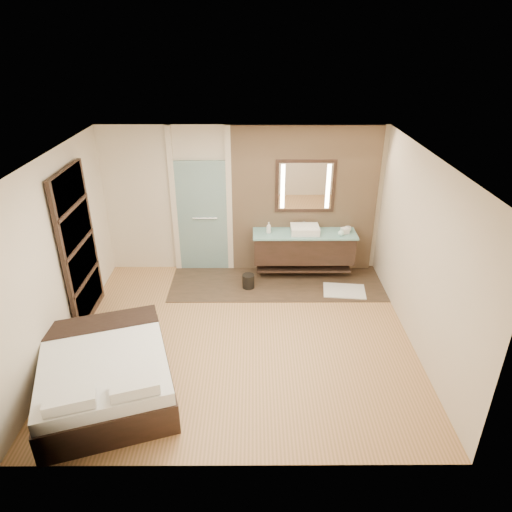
{
  "coord_description": "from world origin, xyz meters",
  "views": [
    {
      "loc": [
        0.2,
        -5.57,
        4.13
      ],
      "look_at": [
        0.22,
        0.6,
        1.05
      ],
      "focal_mm": 32.0,
      "sensor_mm": 36.0,
      "label": 1
    }
  ],
  "objects_px": {
    "vanity": "(304,247)",
    "waste_bin": "(248,281)",
    "mirror_unit": "(305,186)",
    "bed": "(106,374)"
  },
  "relations": [
    {
      "from": "vanity",
      "to": "mirror_unit",
      "type": "height_order",
      "value": "mirror_unit"
    },
    {
      "from": "vanity",
      "to": "waste_bin",
      "type": "distance_m",
      "value": 1.2
    },
    {
      "from": "vanity",
      "to": "mirror_unit",
      "type": "relative_size",
      "value": 1.75
    },
    {
      "from": "bed",
      "to": "waste_bin",
      "type": "distance_m",
      "value": 3.13
    },
    {
      "from": "mirror_unit",
      "to": "waste_bin",
      "type": "bearing_deg",
      "value": -144.73
    },
    {
      "from": "mirror_unit",
      "to": "bed",
      "type": "bearing_deg",
      "value": -129.67
    },
    {
      "from": "vanity",
      "to": "waste_bin",
      "type": "relative_size",
      "value": 7.07
    },
    {
      "from": "vanity",
      "to": "waste_bin",
      "type": "height_order",
      "value": "vanity"
    },
    {
      "from": "bed",
      "to": "waste_bin",
      "type": "bearing_deg",
      "value": 38.57
    },
    {
      "from": "bed",
      "to": "mirror_unit",
      "type": "bearing_deg",
      "value": 32.68
    }
  ]
}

